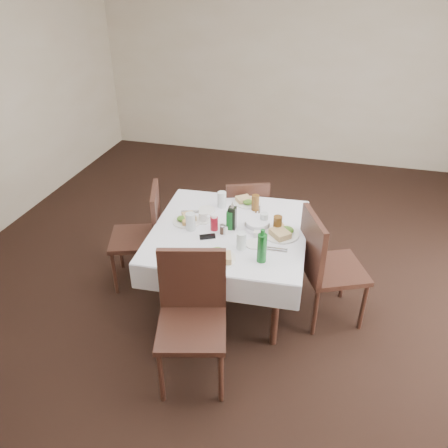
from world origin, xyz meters
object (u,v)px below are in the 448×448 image
at_px(dining_table, 229,237).
at_px(chair_north, 246,214).
at_px(chair_east, 324,262).
at_px(water_n, 222,200).
at_px(ketchup_bottle, 214,223).
at_px(coffee_mug, 203,217).
at_px(chair_west, 145,230).
at_px(water_w, 191,221).
at_px(oil_cruet_green, 230,219).
at_px(water_s, 241,241).
at_px(bread_basket, 257,225).
at_px(water_e, 264,220).
at_px(oil_cruet_dark, 232,217).
at_px(green_bottle, 262,248).
at_px(chair_south, 192,310).

relative_size(dining_table, chair_north, 1.52).
distance_m(chair_east, water_n, 1.06).
relative_size(chair_east, ketchup_bottle, 7.32).
height_order(chair_north, coffee_mug, chair_north).
distance_m(chair_west, coffee_mug, 0.63).
distance_m(water_w, coffee_mug, 0.17).
bearing_deg(water_w, oil_cruet_green, 15.86).
bearing_deg(dining_table, water_n, 114.22).
height_order(chair_west, ketchup_bottle, chair_west).
xyz_separation_m(water_s, bread_basket, (0.06, 0.32, -0.04)).
relative_size(chair_west, water_e, 7.89).
xyz_separation_m(oil_cruet_dark, green_bottle, (0.32, -0.39, 0.01)).
relative_size(dining_table, bread_basket, 6.35).
distance_m(chair_north, bread_basket, 0.75).
xyz_separation_m(coffee_mug, green_bottle, (0.59, -0.44, 0.08)).
distance_m(chair_east, water_w, 1.14).
height_order(ketchup_bottle, green_bottle, green_bottle).
height_order(water_w, oil_cruet_dark, oil_cruet_dark).
xyz_separation_m(chair_south, coffee_mug, (-0.19, 0.89, 0.23)).
bearing_deg(water_w, green_bottle, -24.07).
bearing_deg(chair_east, ketchup_bottle, -178.29).
xyz_separation_m(chair_east, chair_west, (-1.63, 0.11, -0.02)).
relative_size(water_e, oil_cruet_green, 0.58).
distance_m(chair_north, chair_east, 1.10).
bearing_deg(chair_east, water_e, 165.77).
height_order(chair_south, coffee_mug, chair_south).
bearing_deg(coffee_mug, bread_basket, 0.33).
height_order(chair_east, bread_basket, chair_east).
xyz_separation_m(chair_west, water_w, (0.52, -0.19, 0.28)).
distance_m(water_w, oil_cruet_green, 0.33).
bearing_deg(water_w, oil_cruet_dark, 16.85).
xyz_separation_m(bread_basket, green_bottle, (0.12, -0.44, 0.09)).
distance_m(chair_east, coffee_mug, 1.07).
distance_m(chair_east, oil_cruet_dark, 0.83).
bearing_deg(water_e, chair_south, -109.20).
bearing_deg(chair_south, oil_cruet_dark, 84.56).
bearing_deg(chair_north, coffee_mug, -109.62).
height_order(chair_south, green_bottle, green_bottle).
relative_size(water_n, bread_basket, 0.69).
bearing_deg(water_e, bread_basket, -130.83).
relative_size(water_n, water_s, 1.04).
bearing_deg(oil_cruet_dark, bread_basket, 14.40).
xyz_separation_m(dining_table, oil_cruet_green, (0.00, 0.01, 0.18)).
bearing_deg(water_w, chair_east, 3.67).
relative_size(dining_table, water_n, 9.19).
bearing_deg(green_bottle, chair_east, 38.43).
relative_size(water_n, coffee_mug, 1.14).
relative_size(dining_table, oil_cruet_green, 6.30).
distance_m(chair_north, chair_west, 1.02).
bearing_deg(oil_cruet_dark, oil_cruet_green, -147.44).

